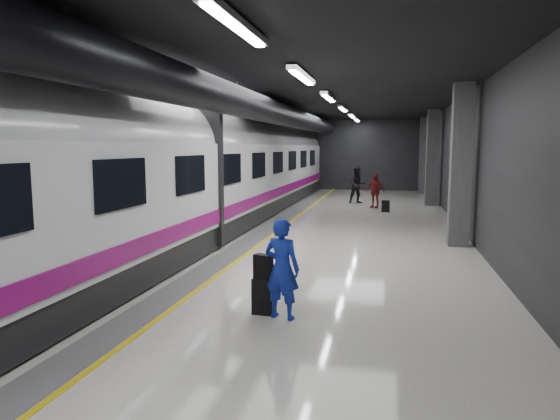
# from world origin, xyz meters

# --- Properties ---
(ground) EXTENTS (40.00, 40.00, 0.00)m
(ground) POSITION_xyz_m (0.00, 0.00, 0.00)
(ground) COLOR silver
(ground) RESTS_ON ground
(platform_hall) EXTENTS (10.02, 40.02, 4.51)m
(platform_hall) POSITION_xyz_m (-0.29, 0.96, 3.54)
(platform_hall) COLOR black
(platform_hall) RESTS_ON ground
(train) EXTENTS (3.05, 38.00, 4.05)m
(train) POSITION_xyz_m (-3.25, -0.00, 2.07)
(train) COLOR black
(train) RESTS_ON ground
(traveler_main) EXTENTS (0.68, 0.52, 1.65)m
(traveler_main) POSITION_xyz_m (0.99, -4.98, 0.82)
(traveler_main) COLOR #1B21CD
(traveler_main) RESTS_ON ground
(suitcase_main) EXTENTS (0.38, 0.26, 0.60)m
(suitcase_main) POSITION_xyz_m (0.65, -4.83, 0.30)
(suitcase_main) COLOR black
(suitcase_main) RESTS_ON ground
(shoulder_bag) EXTENTS (0.34, 0.24, 0.40)m
(shoulder_bag) POSITION_xyz_m (0.64, -4.83, 0.81)
(shoulder_bag) COLOR black
(shoulder_bag) RESTS_ON suitcase_main
(traveler_far_a) EXTENTS (1.06, 0.94, 1.83)m
(traveler_far_a) POSITION_xyz_m (1.08, 12.14, 0.91)
(traveler_far_a) COLOR black
(traveler_far_a) RESTS_ON ground
(traveler_far_b) EXTENTS (0.98, 0.72, 1.54)m
(traveler_far_b) POSITION_xyz_m (1.98, 10.43, 0.77)
(traveler_far_b) COLOR maroon
(traveler_far_b) RESTS_ON ground
(suitcase_far) EXTENTS (0.35, 0.23, 0.50)m
(suitcase_far) POSITION_xyz_m (2.48, 9.02, 0.25)
(suitcase_far) COLOR black
(suitcase_far) RESTS_ON ground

